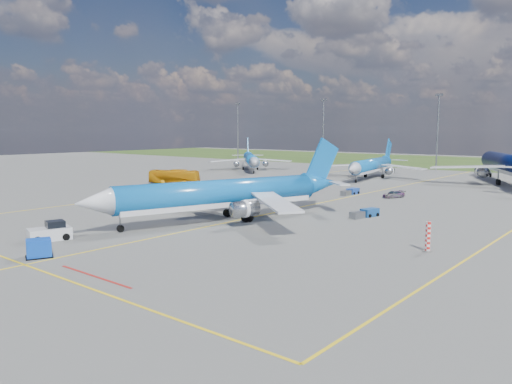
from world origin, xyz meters
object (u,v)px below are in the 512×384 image
Objects in this scene: uld_container at (39,248)px; service_car_b at (305,188)px; bg_jet_nnw at (371,178)px; service_car_a at (294,188)px; warning_post at (428,237)px; pushback_tug at (51,232)px; service_car_c at (394,194)px; bg_jet_nw at (251,170)px; bg_jet_n at (509,184)px; baggage_tug_w at (365,213)px; main_airliner at (220,221)px; baggage_tug_c at (350,192)px; apron_bus at (174,177)px.

uld_container is 0.45× the size of service_car_b.
service_car_a is (0.16, -33.47, 0.69)m from bg_jet_nnw.
warning_post is at bearing -31.36° from service_car_a.
service_car_a reaches higher than service_car_b.
warning_post is 40.01m from pushback_tug.
bg_jet_nw is at bearing -179.86° from service_car_c.
bg_jet_n is (-9.34, 73.36, -1.50)m from warning_post.
baggage_tug_w is (24.81, -51.25, 0.52)m from bg_jet_nnw.
main_airliner is 9.97× the size of service_car_a.
main_airliner reaches higher than bg_jet_nnw.
bg_jet_n reaches higher than service_car_c.
service_car_b is 1.14× the size of service_car_c.
baggage_tug_c is (-27.49, 34.14, -0.98)m from warning_post.
apron_bus is 29.16m from service_car_a.
pushback_tug reaches higher than service_car_b.
warning_post is 101.46m from bg_jet_nw.
bg_jet_nnw reaches higher than service_car_a.
bg_jet_nnw is 16.39× the size of uld_container.
uld_container is (11.21, -91.01, 0.87)m from bg_jet_nnw.
warning_post is 0.71× the size of service_car_c.
uld_container is at bearing -89.71° from baggage_tug_c.
warning_post is at bearing -31.56° from baggage_tug_w.
warning_post is 0.61× the size of baggage_tug_c.
service_car_a is at bearing -167.33° from baggage_tug_c.
uld_container is (6.28, -4.56, 0.03)m from pushback_tug.
bg_jet_n is 76.67m from main_airliner.
bg_jet_nw is 3.07× the size of apron_bus.
warning_post is at bearing 69.33° from bg_jet_n.
baggage_tug_w is (-14.01, 13.94, -0.98)m from warning_post.
apron_bus is at bearing 164.00° from main_airliner.
warning_post reaches higher than baggage_tug_w.
service_car_b is 17.37m from service_car_c.
uld_container is (50.30, -90.80, 0.87)m from bg_jet_nw.
service_car_a is 2.20m from service_car_b.
apron_bus is (-33.26, 46.87, 0.75)m from pushback_tug.
service_car_b is at bearing 154.05° from baggage_tug_w.
warning_post is 0.62× the size of service_car_b.
bg_jet_n is 49.22m from service_car_b.
pushback_tug is at bearing 47.52° from bg_jet_n.
warning_post is 19.79m from baggage_tug_w.
bg_jet_nnw is 0.89× the size of main_airliner.
bg_jet_n is 43.22m from baggage_tug_c.
bg_jet_n reaches higher than main_airliner.
baggage_tug_c is at bearing -146.15° from service_car_c.
warning_post is at bearing -50.74° from baggage_tug_c.
service_car_c is (17.15, 2.73, -0.06)m from service_car_b.
warning_post is 43.85m from baggage_tug_c.
bg_jet_nw is 59.11m from baggage_tug_c.
bg_jet_nnw is at bearing 129.12° from baggage_tug_w.
bg_jet_n reaches higher than baggage_tug_w.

